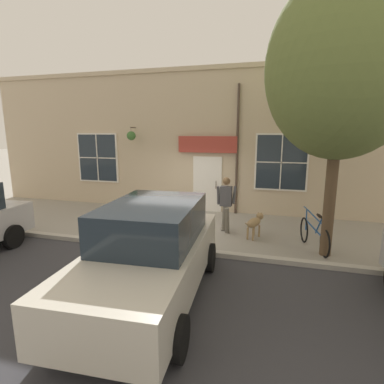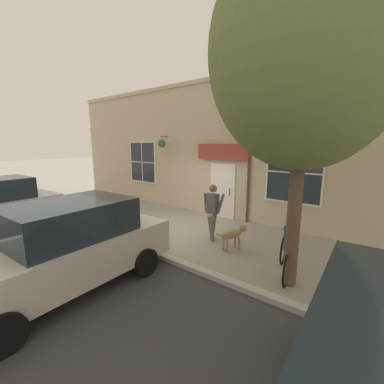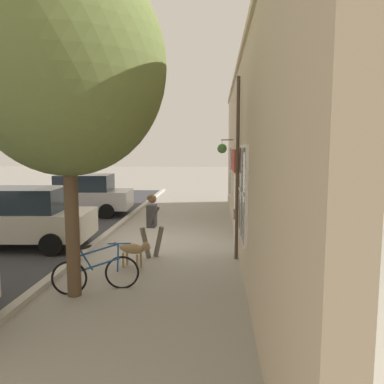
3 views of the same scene
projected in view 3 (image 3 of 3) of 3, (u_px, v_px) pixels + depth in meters
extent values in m
plane|color=gray|center=(164.00, 243.00, 11.40)|extent=(90.00, 90.00, 0.00)
cube|color=#B2ADA3|center=(99.00, 240.00, 11.52)|extent=(0.20, 28.00, 0.12)
cube|color=#C6B293|center=(243.00, 158.00, 10.94)|extent=(0.30, 18.00, 5.17)
cube|color=#C6B293|center=(244.00, 64.00, 10.62)|extent=(0.42, 18.00, 0.16)
cube|color=white|center=(237.00, 212.00, 10.77)|extent=(0.10, 1.10, 2.10)
cube|color=#232D38|center=(236.00, 214.00, 10.77)|extent=(0.03, 0.90, 1.90)
cylinder|color=#47382D|center=(234.00, 214.00, 10.43)|extent=(0.03, 0.03, 0.30)
cube|color=#AD3D33|center=(234.00, 160.00, 10.59)|extent=(0.08, 2.20, 0.60)
cylinder|color=#47382D|center=(237.00, 170.00, 9.53)|extent=(0.09, 0.09, 4.66)
cylinder|color=#47382D|center=(227.00, 140.00, 13.42)|extent=(0.44, 0.04, 0.04)
cylinder|color=#47382D|center=(222.00, 145.00, 13.45)|extent=(0.01, 0.01, 0.34)
cone|color=#2D2823|center=(222.00, 151.00, 13.48)|extent=(0.32, 0.32, 0.18)
sphere|color=#3D6B33|center=(222.00, 149.00, 13.47)|extent=(0.34, 0.34, 0.34)
cube|color=white|center=(231.00, 171.00, 15.30)|extent=(0.08, 1.82, 2.02)
cube|color=#232D38|center=(230.00, 171.00, 15.30)|extent=(0.03, 1.70, 1.90)
cube|color=white|center=(230.00, 171.00, 15.30)|extent=(0.04, 0.04, 1.90)
cube|color=white|center=(230.00, 171.00, 15.30)|extent=(0.04, 1.70, 0.04)
cube|color=white|center=(244.00, 192.00, 8.03)|extent=(0.08, 1.82, 2.02)
cube|color=#232D38|center=(242.00, 192.00, 8.03)|extent=(0.03, 1.70, 1.90)
cube|color=white|center=(241.00, 192.00, 8.03)|extent=(0.04, 0.04, 1.90)
cube|color=white|center=(241.00, 192.00, 8.03)|extent=(0.04, 1.70, 0.04)
cylinder|color=#6B665B|center=(159.00, 241.00, 9.98)|extent=(0.30, 0.14, 0.82)
cylinder|color=#6B665B|center=(145.00, 243.00, 9.86)|extent=(0.30, 0.14, 0.82)
cube|color=#4C4C51|center=(152.00, 216.00, 9.84)|extent=(0.24, 0.35, 0.59)
sphere|color=#936B4C|center=(152.00, 199.00, 9.78)|extent=(0.22, 0.22, 0.22)
sphere|color=brown|center=(151.00, 198.00, 9.78)|extent=(0.21, 0.21, 0.21)
cylinder|color=#4C4C51|center=(152.00, 214.00, 10.07)|extent=(0.16, 0.09, 0.57)
cylinder|color=#4C4C51|center=(154.00, 216.00, 9.60)|extent=(0.33, 0.10, 0.52)
ellipsoid|color=#997A51|center=(132.00, 248.00, 9.08)|extent=(0.73, 0.51, 0.25)
cylinder|color=#997A51|center=(141.00, 260.00, 9.10)|extent=(0.06, 0.06, 0.35)
cylinder|color=#997A51|center=(137.00, 262.00, 8.95)|extent=(0.06, 0.06, 0.35)
cylinder|color=#997A51|center=(127.00, 258.00, 9.27)|extent=(0.06, 0.06, 0.35)
cylinder|color=#997A51|center=(123.00, 260.00, 9.12)|extent=(0.06, 0.06, 0.35)
sphere|color=#997A51|center=(146.00, 246.00, 8.90)|extent=(0.21, 0.21, 0.21)
cone|color=#997A51|center=(150.00, 248.00, 8.85)|extent=(0.13, 0.12, 0.09)
cone|color=#997A51|center=(146.00, 242.00, 8.93)|extent=(0.06, 0.06, 0.07)
cone|color=#997A51|center=(144.00, 243.00, 8.85)|extent=(0.06, 0.06, 0.07)
cylinder|color=#997A51|center=(118.00, 245.00, 9.25)|extent=(0.21, 0.11, 0.14)
cylinder|color=brown|center=(72.00, 218.00, 7.21)|extent=(0.27, 0.27, 3.11)
ellipsoid|color=olive|center=(66.00, 65.00, 6.87)|extent=(3.71, 3.34, 4.08)
sphere|color=olive|center=(54.00, 103.00, 7.22)|extent=(1.96, 1.96, 1.96)
torus|color=black|center=(122.00, 273.00, 7.73)|extent=(0.70, 0.16, 0.70)
torus|color=black|center=(69.00, 278.00, 7.40)|extent=(0.70, 0.16, 0.70)
cylinder|color=#1E4C8C|center=(96.00, 266.00, 7.54)|extent=(0.91, 0.41, 0.27)
cylinder|color=#1E4C8C|center=(86.00, 260.00, 7.47)|extent=(0.25, 0.13, 0.46)
cylinder|color=#1E4C8C|center=(98.00, 250.00, 7.52)|extent=(0.77, 0.35, 0.23)
cylinder|color=#1E4C8C|center=(118.00, 258.00, 7.67)|extent=(0.07, 0.06, 0.58)
cylinder|color=#1E4C8C|center=(119.00, 244.00, 7.64)|extent=(0.46, 0.10, 0.03)
ellipsoid|color=black|center=(86.00, 247.00, 7.43)|extent=(0.27, 0.19, 0.11)
cube|color=#B7B7BC|center=(80.00, 199.00, 16.08)|extent=(4.39, 2.00, 0.76)
cube|color=#1E2833|center=(85.00, 182.00, 15.99)|extent=(2.32, 1.67, 0.68)
cylinder|color=black|center=(42.00, 211.00, 15.26)|extent=(0.63, 0.22, 0.62)
cylinder|color=black|center=(57.00, 205.00, 17.01)|extent=(0.63, 0.22, 0.62)
cylinder|color=black|center=(107.00, 211.00, 15.24)|extent=(0.63, 0.22, 0.62)
cylinder|color=black|center=(116.00, 205.00, 16.98)|extent=(0.63, 0.22, 0.62)
cube|color=beige|center=(17.00, 224.00, 10.86)|extent=(4.39, 2.00, 0.76)
cube|color=#1E2833|center=(23.00, 200.00, 10.77)|extent=(2.32, 1.67, 0.68)
cylinder|color=black|center=(51.00, 245.00, 10.02)|extent=(0.63, 0.22, 0.62)
cylinder|color=black|center=(73.00, 230.00, 11.77)|extent=(0.63, 0.22, 0.62)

